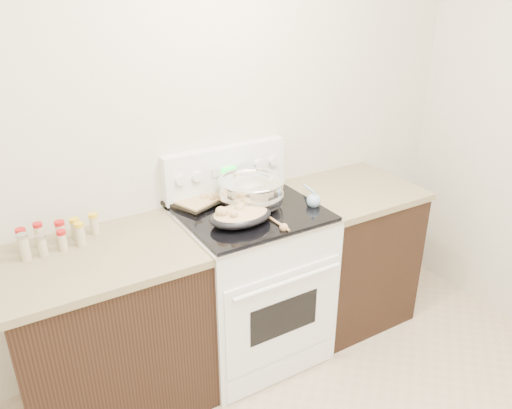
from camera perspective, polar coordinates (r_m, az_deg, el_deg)
room_shell at (r=1.20m, az=19.71°, el=3.54°), size 4.10×3.60×2.75m
counter_left at (r=2.72m, az=-16.35°, el=-13.74°), size 0.93×0.67×0.92m
counter_right at (r=3.33m, az=10.35°, el=-5.37°), size 0.73×0.67×0.92m
kitchen_range at (r=2.94m, az=-0.55°, el=-8.69°), size 0.78×0.73×1.22m
mixing_bowl at (r=2.72m, az=-0.50°, el=1.35°), size 0.38×0.38×0.21m
roasting_pan at (r=2.56m, az=-1.82°, el=-1.18°), size 0.34×0.24×0.11m
baking_sheet at (r=2.87m, az=-6.03°, el=1.01°), size 0.49×0.42×0.06m
wooden_spoon at (r=2.54m, az=2.67°, el=-2.27°), size 0.04×0.29×0.04m
blue_ladle at (r=2.79m, az=6.54°, el=0.60°), size 0.14×0.26×0.10m
spice_jars at (r=2.56m, az=-21.94°, el=-3.35°), size 0.38×0.14×0.13m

